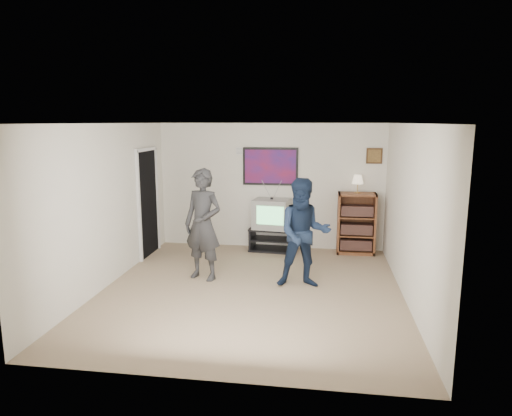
% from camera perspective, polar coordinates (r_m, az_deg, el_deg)
% --- Properties ---
extents(room_shell, '(4.51, 5.00, 2.51)m').
position_cam_1_polar(room_shell, '(7.04, -0.17, 0.32)').
color(room_shell, '#836B53').
rests_on(room_shell, ground).
extents(media_stand, '(0.96, 0.59, 0.46)m').
position_cam_1_polar(media_stand, '(9.08, 2.18, -3.91)').
color(media_stand, black).
rests_on(media_stand, room_shell).
extents(crt_television, '(0.75, 0.66, 0.57)m').
position_cam_1_polar(crt_television, '(8.96, 1.98, -0.70)').
color(crt_television, gray).
rests_on(crt_television, media_stand).
extents(bookshelf, '(0.72, 0.41, 1.18)m').
position_cam_1_polar(bookshelf, '(9.02, 12.42, -1.89)').
color(bookshelf, '#58351A').
rests_on(bookshelf, room_shell).
extents(table_lamp, '(0.22, 0.22, 0.35)m').
position_cam_1_polar(table_lamp, '(8.93, 12.58, 2.96)').
color(table_lamp, beige).
rests_on(table_lamp, bookshelf).
extents(person_tall, '(0.76, 0.62, 1.80)m').
position_cam_1_polar(person_tall, '(7.36, -6.64, -2.07)').
color(person_tall, '#27282A').
rests_on(person_tall, room_shell).
extents(person_short, '(0.90, 0.74, 1.69)m').
position_cam_1_polar(person_short, '(7.01, 6.01, -3.17)').
color(person_short, '#142038').
rests_on(person_short, room_shell).
extents(controller_left, '(0.06, 0.13, 0.04)m').
position_cam_1_polar(controller_left, '(7.47, -6.21, 0.65)').
color(controller_left, white).
rests_on(controller_left, person_tall).
extents(controller_right, '(0.07, 0.13, 0.04)m').
position_cam_1_polar(controller_right, '(7.21, 6.42, -0.67)').
color(controller_right, white).
rests_on(controller_right, person_short).
extents(poster, '(1.10, 0.03, 0.75)m').
position_cam_1_polar(poster, '(9.08, 1.81, 5.21)').
color(poster, black).
rests_on(poster, room_shell).
extents(air_vent, '(0.28, 0.02, 0.14)m').
position_cam_1_polar(air_vent, '(9.14, -1.63, 7.14)').
color(air_vent, white).
rests_on(air_vent, room_shell).
extents(small_picture, '(0.30, 0.03, 0.30)m').
position_cam_1_polar(small_picture, '(9.06, 14.57, 6.33)').
color(small_picture, '#381E12').
rests_on(small_picture, room_shell).
extents(doorway, '(0.03, 0.85, 2.00)m').
position_cam_1_polar(doorway, '(8.86, -13.39, 0.55)').
color(doorway, black).
rests_on(doorway, room_shell).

